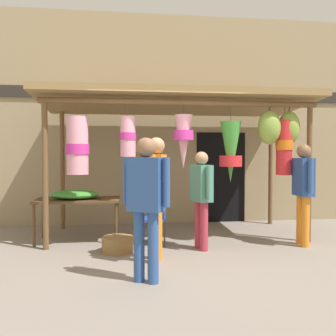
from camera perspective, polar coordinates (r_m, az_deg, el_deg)
ground_plane at (r=5.80m, az=0.11°, el=-12.90°), size 30.00×30.00×0.00m
shop_facade at (r=8.10m, az=-2.04°, el=7.54°), size 10.44×0.29×4.55m
market_stall_canopy at (r=6.59m, az=2.58°, el=8.04°), size 4.90×2.14×2.60m
display_table at (r=6.52m, az=-13.96°, el=-5.31°), size 1.43×0.78×0.74m
flower_heap_on_table at (r=6.45m, az=-14.30°, el=-4.06°), size 0.83×0.58×0.16m
folding_chair at (r=6.08m, az=-1.83°, el=-7.37°), size 0.43×0.43×0.84m
wicker_basket_by_table at (r=5.76m, az=-7.92°, el=-11.80°), size 0.48×0.48×0.24m
vendor_in_orange at (r=5.08m, az=-1.84°, el=-3.15°), size 0.33×0.57×1.74m
customer_foreground at (r=5.76m, az=5.27°, el=-3.82°), size 0.31×0.58×1.55m
shopper_by_bananas at (r=4.25m, az=-3.49°, el=-4.56°), size 0.54×0.38×1.70m
passerby_at_right at (r=6.38m, az=20.49°, el=-2.63°), size 0.24×0.59×1.68m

